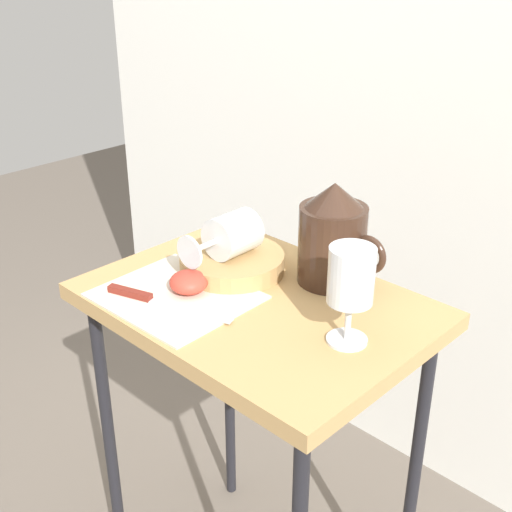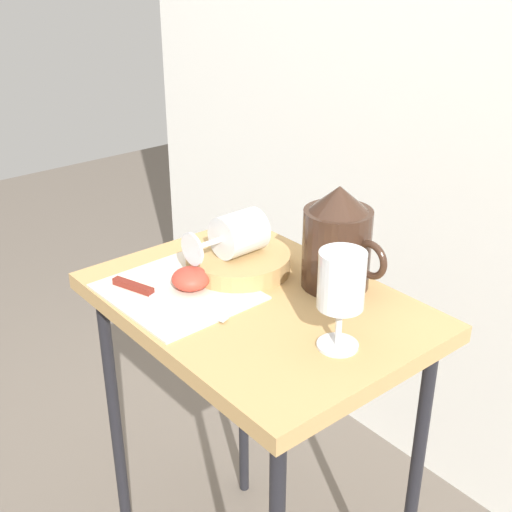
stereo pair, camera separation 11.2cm
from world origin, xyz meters
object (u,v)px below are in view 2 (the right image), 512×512
basket_tray (238,262)px  knife (151,293)px  apple_half_left (191,279)px  table (256,338)px  wine_glass_upright (342,285)px  wine_glass_tipped_near (237,234)px  pitcher (337,246)px

basket_tray → knife: 0.18m
apple_half_left → knife: apple_half_left is taller
table → wine_glass_upright: size_ratio=4.63×
wine_glass_tipped_near → knife: bearing=-95.1°
wine_glass_upright → wine_glass_tipped_near: (-0.29, 0.04, -0.03)m
table → knife: bearing=-130.3°
knife → wine_glass_upright: bearing=24.1°
table → wine_glass_tipped_near: bearing=158.6°
pitcher → knife: size_ratio=0.80×
table → apple_half_left: 0.16m
wine_glass_tipped_near → apple_half_left: bearing=-86.6°
wine_glass_tipped_near → basket_tray: bearing=119.3°
wine_glass_upright → wine_glass_tipped_near: size_ratio=1.06×
table → knife: knife is taller
basket_tray → pitcher: pitcher is taller
wine_glass_tipped_near → pitcher: bearing=33.1°
wine_glass_upright → apple_half_left: (-0.29, -0.07, -0.08)m
basket_tray → apple_half_left: apple_half_left is taller
table → wine_glass_upright: (0.19, 0.00, 0.19)m
knife → table: bearing=49.7°
table → basket_tray: (-0.10, 0.04, 0.10)m
pitcher → knife: pitcher is taller
table → pitcher: bearing=69.3°
wine_glass_tipped_near → wine_glass_upright: bearing=-7.3°
table → apple_half_left: apple_half_left is taller
table → wine_glass_tipped_near: size_ratio=4.91×
apple_half_left → pitcher: bearing=54.9°
apple_half_left → knife: size_ratio=0.29×
pitcher → apple_half_left: bearing=-125.1°
wine_glass_tipped_near → apple_half_left: 0.12m
pitcher → apple_half_left: 0.26m
wine_glass_upright → pitcher: bearing=135.8°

